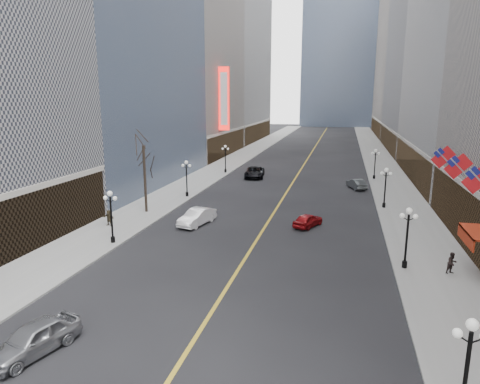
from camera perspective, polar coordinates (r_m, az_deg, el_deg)
The scene contains 26 objects.
sidewalk_east at distance 72.69m, azimuth 18.96°, elevation 2.15°, with size 6.00×230.00×0.15m, color gray.
sidewalk_west at distance 75.35m, azimuth -2.75°, elevation 3.16°, with size 6.00×230.00×0.15m, color gray.
lane_line at distance 82.54m, azimuth 8.63°, elevation 3.81°, with size 0.25×200.00×0.02m, color gold.
bldg_east_c at distance 110.36m, azimuth 26.83°, elevation 17.42°, with size 26.60×40.60×48.80m.
bldg_east_d at distance 153.21m, azimuth 23.42°, elevation 18.62°, with size 26.60×46.60×62.80m.
bldg_west_c at distance 96.58m, azimuth -9.53°, elevation 20.02°, with size 26.60×30.60×50.80m.
bldg_west_d at distance 129.98m, azimuth -3.37°, elevation 23.09°, with size 26.60×38.60×72.80m.
streetlamp_east_0 at distance 18.60m, azimuth 28.06°, elevation -19.52°, with size 1.26×0.44×4.52m.
streetlamp_east_1 at distance 33.05m, azimuth 21.42°, elevation -4.93°, with size 1.26×0.44×4.52m.
streetlamp_east_2 at distance 50.43m, azimuth 18.83°, elevation 1.08°, with size 1.26×0.44×4.52m.
streetlamp_east_3 at distance 68.14m, azimuth 17.57°, elevation 4.00°, with size 1.26×0.44×4.52m.
streetlamp_west_1 at distance 37.74m, azimuth -16.82°, elevation -2.48°, with size 1.26×0.44×4.52m.
streetlamp_west_2 at distance 53.62m, azimuth -7.14°, elevation 2.31°, with size 1.26×0.44×4.52m.
streetlamp_west_3 at distance 70.53m, azimuth -1.97°, elevation 4.85°, with size 1.26×0.44×4.52m.
flag_4 at distance 34.69m, azimuth 27.33°, elevation 2.78°, with size 2.87×0.12×2.87m.
flag_5 at distance 39.52m, azimuth 25.69°, elevation 3.97°, with size 2.87×0.12×2.87m.
awning_c at distance 33.89m, azimuth 28.69°, elevation -4.89°, with size 1.40×4.00×0.93m.
theatre_marquee at distance 84.48m, azimuth -2.13°, elevation 12.30°, with size 2.00×0.55×12.00m.
tree_west_far at distance 46.53m, azimuth -12.70°, elevation 4.71°, with size 3.60×3.60×7.92m.
car_nb_near at distance 24.28m, azimuth -25.80°, elevation -17.16°, with size 1.89×4.69×1.60m, color gray.
car_nb_mid at distance 42.37m, azimuth -5.76°, elevation -3.32°, with size 1.68×4.82×1.59m, color white.
car_nb_far at distance 66.99m, azimuth 1.96°, elevation 2.65°, with size 2.79×6.05×1.68m, color black.
car_sb_mid at distance 42.11m, azimuth 9.03°, elevation -3.72°, with size 1.54×3.84×1.31m, color #9E1115.
car_sb_far at distance 60.80m, azimuth 15.25°, elevation 1.05°, with size 1.46×4.20×1.38m, color #464B4D.
ped_east_walk at distance 33.90m, azimuth 26.43°, elevation -8.48°, with size 0.76×0.42×1.56m, color black.
ped_west_far at distance 43.31m, azimuth -17.09°, elevation -3.29°, with size 1.44×0.42×1.56m, color #312A1B.
Camera 1 is at (7.03, -1.31, 12.33)m, focal length 32.00 mm.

